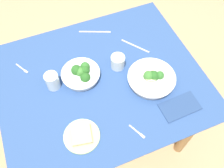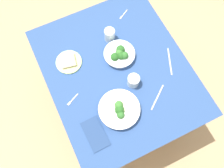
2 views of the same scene
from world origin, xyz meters
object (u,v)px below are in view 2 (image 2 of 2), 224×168
water_glass_center (110,35)px  napkin_folded_upper (95,134)px  broccoli_bowl_far (119,110)px  table_knife_right (170,61)px  fork_by_near_bowl (123,15)px  water_glass_side (133,81)px  bread_side_plate (69,62)px  table_knife_left (157,97)px  fork_by_far_bowl (72,100)px  broccoli_bowl_near (120,54)px

water_glass_center → napkin_folded_upper: 0.72m
broccoli_bowl_far → napkin_folded_upper: size_ratio=1.28×
table_knife_right → fork_by_near_bowl: bearing=36.5°
water_glass_side → fork_by_near_bowl: water_glass_side is taller
broccoli_bowl_far → water_glass_side: size_ratio=3.20×
napkin_folded_upper → bread_side_plate: bearing=-4.1°
bread_side_plate → napkin_folded_upper: bearing=175.9°
water_glass_side → table_knife_left: water_glass_side is taller
broccoli_bowl_far → napkin_folded_upper: broccoli_bowl_far is taller
napkin_folded_upper → broccoli_bowl_far: bearing=-70.9°
fork_by_near_bowl → table_knife_left: (-0.71, 0.09, -0.00)m
napkin_folded_upper → fork_by_far_bowl: bearing=9.6°
broccoli_bowl_near → napkin_folded_upper: broccoli_bowl_near is taller
table_knife_left → table_knife_right: size_ratio=0.95×
fork_by_far_bowl → water_glass_side: bearing=145.4°
table_knife_left → table_knife_right: (0.20, -0.22, 0.00)m
broccoli_bowl_far → table_knife_right: bearing=-71.0°
water_glass_center → fork_by_near_bowl: 0.25m
broccoli_bowl_near → broccoli_bowl_far: bearing=153.5°
water_glass_center → fork_by_near_bowl: bearing=-52.1°
water_glass_center → water_glass_side: size_ratio=1.21×
broccoli_bowl_near → table_knife_left: size_ratio=1.12×
broccoli_bowl_near → fork_by_far_bowl: 0.47m
broccoli_bowl_near → fork_by_far_bowl: bearing=110.0°
fork_by_near_bowl → table_knife_left: same height
broccoli_bowl_near → table_knife_right: size_ratio=1.06×
broccoli_bowl_near → bread_side_plate: broccoli_bowl_near is taller
water_glass_center → water_glass_side: bearing=178.9°
broccoli_bowl_far → water_glass_side: (0.14, -0.18, 0.01)m
napkin_folded_upper → fork_by_near_bowl: bearing=-37.6°
broccoli_bowl_far → table_knife_left: broccoli_bowl_far is taller
water_glass_side → table_knife_left: 0.20m
water_glass_side → table_knife_left: bearing=-148.2°
water_glass_center → fork_by_near_bowl: water_glass_center is taller
broccoli_bowl_near → table_knife_left: 0.41m
water_glass_center → napkin_folded_upper: (-0.61, 0.39, -0.05)m
table_knife_left → napkin_folded_upper: size_ratio=0.94×
broccoli_bowl_near → table_knife_left: (-0.39, -0.10, -0.03)m
broccoli_bowl_near → table_knife_left: bearing=-166.3°
broccoli_bowl_near → fork_by_near_bowl: bearing=-31.1°
broccoli_bowl_far → water_glass_side: bearing=-51.9°
fork_by_far_bowl → table_knife_right: 0.75m
fork_by_near_bowl → broccoli_bowl_near: bearing=29.2°
fork_by_far_bowl → water_glass_center: bearing=-168.8°
bread_side_plate → table_knife_left: 0.68m
water_glass_center → fork_by_far_bowl: size_ratio=1.07×
broccoli_bowl_far → table_knife_right: size_ratio=1.30×
bread_side_plate → napkin_folded_upper: size_ratio=0.87×
water_glass_center → water_glass_side: (-0.40, 0.01, -0.01)m
broccoli_bowl_far → bread_side_plate: broccoli_bowl_far is taller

